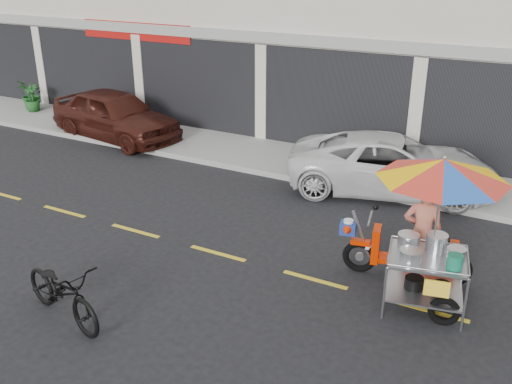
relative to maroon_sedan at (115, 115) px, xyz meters
The scene contains 9 objects.
ground 9.80m from the maroon_sedan, 28.75° to the right, with size 90.00×90.00×0.00m, color black.
sidewalk 8.63m from the maroon_sedan, ahead, with size 45.00×3.00×0.15m, color gray.
centerline 9.80m from the maroon_sedan, 28.75° to the right, with size 42.00×0.10×0.01m, color gold.
maroon_sedan is the anchor object (origin of this frame).
white_pickup 8.56m from the maroon_sedan, ahead, with size 2.24×4.85×1.35m, color silver.
plant_tall 4.78m from the maroon_sedan, 168.49° to the left, with size 0.94×0.81×1.04m, color #1D511E.
plant_short 4.50m from the maroon_sedan, behind, with size 0.53×0.53×0.94m, color #1D511E.
near_bicycle 9.45m from the maroon_sedan, 53.71° to the right, with size 0.67×1.91×1.01m, color black.
food_vendor_rig 11.20m from the maroon_sedan, 22.73° to the right, with size 2.86×2.33×2.57m.
Camera 1 is at (3.18, -8.05, 5.29)m, focal length 40.00 mm.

